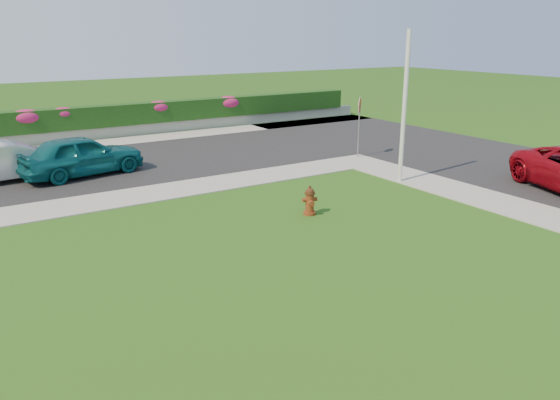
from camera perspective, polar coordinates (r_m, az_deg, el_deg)
ground at (r=12.95m, az=10.14°, el=-7.40°), size 120.00×120.00×0.00m
street_right at (r=24.32m, az=24.88°, el=2.88°), size 8.00×32.00×0.04m
street_far at (r=23.38m, az=-23.97°, el=2.48°), size 26.00×8.00×0.04m
sidewalk_far at (r=18.46m, az=-24.45°, el=-1.17°), size 24.00×2.00×0.04m
curb_corner at (r=23.79m, az=8.03°, el=4.02°), size 2.00×2.00×0.04m
sidewalk_beyond at (r=28.96m, az=-17.80°, el=5.69°), size 34.00×2.00×0.04m
retaining_wall at (r=30.34m, az=-18.61°, el=6.64°), size 34.00×0.40×0.60m
hedge at (r=30.31m, az=-18.81°, el=8.24°), size 32.00×0.90×1.10m
fire_hydrant at (r=16.56m, az=3.13°, el=-0.11°), size 0.47×0.45×0.90m
sedan_teal at (r=22.30m, az=-20.03°, el=4.41°), size 4.89×2.66×1.58m
sedan_silver at (r=22.69m, az=-26.16°, el=3.72°), size 4.52×1.99×1.44m
utility_pole at (r=20.31m, az=12.86°, el=9.32°), size 0.16×0.16×5.45m
stop_sign at (r=24.32m, az=8.30°, el=9.04°), size 0.56×0.50×2.68m
flower_clump_c at (r=29.58m, az=-24.98°, el=7.86°), size 1.50×0.97×0.75m
flower_clump_d at (r=29.84m, az=-21.71°, el=8.43°), size 1.21×0.78×0.61m
flower_clump_e at (r=31.18m, az=-12.57°, el=9.48°), size 1.36×0.87×0.68m
flower_clump_f at (r=32.90m, az=-5.42°, el=10.12°), size 1.52×0.98×0.76m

